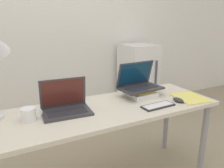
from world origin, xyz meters
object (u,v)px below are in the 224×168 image
at_px(laptop_on_books, 139,83).
at_px(mouse, 178,100).
at_px(notepad, 190,98).
at_px(mug, 29,114).
at_px(wireless_keyboard, 158,106).
at_px(book_stack, 140,92).
at_px(mini_fridge, 138,79).
at_px(laptop_left, 66,106).

height_order(laptop_on_books, mouse, laptop_on_books).
xyz_separation_m(mouse, notepad, (0.14, 0.01, -0.01)).
relative_size(laptop_on_books, mug, 2.79).
xyz_separation_m(wireless_keyboard, mug, (-0.91, 0.19, 0.04)).
relative_size(wireless_keyboard, mouse, 2.57).
relative_size(book_stack, notepad, 0.88).
xyz_separation_m(laptop_on_books, wireless_keyboard, (-0.02, -0.30, -0.10)).
relative_size(mouse, notepad, 0.34).
distance_m(book_stack, notepad, 0.42).
bearing_deg(notepad, mug, 172.42).
bearing_deg(mini_fridge, mouse, -111.44).
bearing_deg(laptop_on_books, book_stack, -66.39).
height_order(notepad, mini_fridge, mini_fridge).
xyz_separation_m(mouse, mini_fridge, (0.56, 1.42, -0.22)).
xyz_separation_m(wireless_keyboard, notepad, (0.36, 0.02, -0.00)).
height_order(laptop_on_books, mini_fridge, mini_fridge).
height_order(wireless_keyboard, notepad, wireless_keyboard).
bearing_deg(notepad, mini_fridge, 73.61).
xyz_separation_m(laptop_left, mug, (-0.25, -0.03, -0.00)).
bearing_deg(book_stack, mug, -174.31).
bearing_deg(laptop_on_books, mug, -173.41).
xyz_separation_m(book_stack, mouse, (0.19, -0.28, -0.01)).
relative_size(laptop_left, wireless_keyboard, 1.30).
height_order(laptop_left, laptop_on_books, laptop_on_books).
xyz_separation_m(book_stack, mug, (-0.94, -0.09, 0.02)).
bearing_deg(laptop_on_books, laptop_left, -173.64).
bearing_deg(laptop_left, mug, -172.80).
relative_size(book_stack, mug, 1.99).
distance_m(laptop_on_books, mouse, 0.36).
relative_size(laptop_left, mug, 2.54).
bearing_deg(wireless_keyboard, mouse, 2.60).
bearing_deg(mini_fridge, wireless_keyboard, -118.29).
distance_m(wireless_keyboard, notepad, 0.36).
xyz_separation_m(book_stack, laptop_on_books, (-0.01, 0.01, 0.08)).
height_order(wireless_keyboard, mini_fridge, mini_fridge).
bearing_deg(mouse, mug, 170.83).
relative_size(mouse, mug, 0.76).
xyz_separation_m(wireless_keyboard, mouse, (0.21, 0.01, 0.01)).
bearing_deg(book_stack, mini_fridge, 57.05).
distance_m(laptop_left, mug, 0.26).
bearing_deg(mouse, mini_fridge, 68.56).
height_order(wireless_keyboard, mug, mug).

